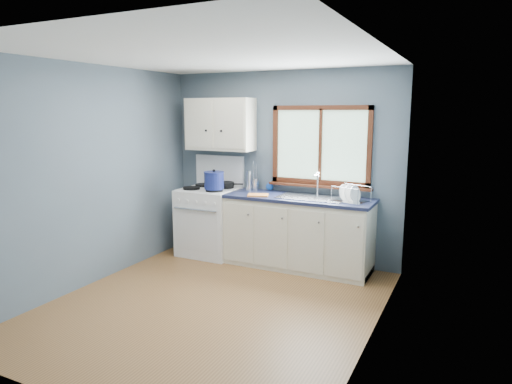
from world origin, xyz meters
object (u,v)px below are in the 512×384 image
at_px(sink, 312,203).
at_px(stockpot, 214,180).
at_px(skillet, 225,184).
at_px(utensil_crock, 254,184).
at_px(base_cabinets, 298,236).
at_px(thermos, 249,181).
at_px(gas_range, 210,219).
at_px(dish_rack, 350,197).

height_order(sink, stockpot, stockpot).
relative_size(skillet, utensil_crock, 1.01).
distance_m(base_cabinets, thermos, 0.99).
bearing_deg(utensil_crock, skillet, -166.81).
bearing_deg(gas_range, stockpot, -40.93).
bearing_deg(sink, dish_rack, -4.10).
xyz_separation_m(base_cabinets, sink, (0.18, -0.00, 0.45)).
distance_m(gas_range, utensil_crock, 0.81).
bearing_deg(skillet, stockpot, -112.38).
xyz_separation_m(sink, dish_rack, (0.49, -0.03, 0.11)).
xyz_separation_m(stockpot, utensil_crock, (0.40, 0.39, -0.08)).
bearing_deg(utensil_crock, gas_range, -158.12).
height_order(stockpot, thermos, stockpot).
distance_m(sink, stockpot, 1.34).
height_order(skillet, thermos, thermos).
relative_size(base_cabinets, thermos, 6.75).
xyz_separation_m(skillet, stockpot, (0.00, -0.29, 0.09)).
height_order(gas_range, skillet, gas_range).
bearing_deg(dish_rack, gas_range, -160.85).
relative_size(thermos, dish_rack, 0.59).
bearing_deg(dish_rack, skillet, -165.31).
distance_m(sink, thermos, 0.95).
xyz_separation_m(stockpot, thermos, (0.39, 0.25, -0.02)).
distance_m(base_cabinets, sink, 0.48).
bearing_deg(stockpot, utensil_crock, 43.77).
height_order(stockpot, utensil_crock, utensil_crock).
relative_size(sink, utensil_crock, 2.11).
bearing_deg(utensil_crock, thermos, -97.58).
distance_m(gas_range, thermos, 0.80).
height_order(skillet, utensil_crock, utensil_crock).
bearing_deg(base_cabinets, thermos, 173.89).
xyz_separation_m(gas_range, base_cabinets, (1.31, 0.02, -0.08)).
relative_size(utensil_crock, dish_rack, 0.86).
height_order(base_cabinets, stockpot, stockpot).
distance_m(stockpot, dish_rack, 1.80).
bearing_deg(skillet, thermos, -28.59).
height_order(skillet, dish_rack, dish_rack).
bearing_deg(base_cabinets, dish_rack, -3.03).
relative_size(utensil_crock, thermos, 1.45).
bearing_deg(utensil_crock, sink, -13.41).
distance_m(skillet, dish_rack, 1.80).
bearing_deg(stockpot, dish_rack, 4.37).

